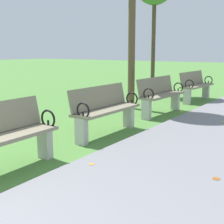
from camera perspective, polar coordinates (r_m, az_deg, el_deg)
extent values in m
cube|color=gray|center=(4.15, -19.43, -4.51)|extent=(0.47, 1.61, 0.05)
cube|color=#B7B5AD|center=(4.68, -12.02, -5.54)|extent=(0.20, 0.12, 0.45)
torus|color=black|center=(4.57, -11.50, -1.22)|extent=(0.27, 0.04, 0.27)
cylinder|color=black|center=(4.58, -11.46, -2.20)|extent=(0.03, 0.03, 0.12)
cube|color=gray|center=(5.76, -0.84, 0.40)|extent=(0.45, 1.60, 0.05)
cube|color=gray|center=(5.83, -2.36, 2.77)|extent=(0.14, 1.60, 0.40)
cube|color=#B7B5AD|center=(5.25, -5.56, -3.53)|extent=(0.20, 0.12, 0.45)
cube|color=#B7B5AD|center=(6.41, 3.03, -0.78)|extent=(0.20, 0.12, 0.45)
torus|color=black|center=(5.11, -5.27, 0.28)|extent=(0.27, 0.03, 0.27)
cylinder|color=black|center=(5.13, -5.25, -0.60)|extent=(0.03, 0.03, 0.12)
torus|color=black|center=(6.33, 3.62, 2.42)|extent=(0.27, 0.03, 0.27)
cylinder|color=black|center=(6.35, 3.62, 1.71)|extent=(0.03, 0.03, 0.12)
cube|color=gray|center=(7.73, 9.08, 3.04)|extent=(0.51, 1.62, 0.05)
cube|color=gray|center=(7.79, 7.89, 4.80)|extent=(0.19, 1.60, 0.40)
cube|color=#B7B5AD|center=(7.13, 6.23, 0.40)|extent=(0.20, 0.13, 0.45)
cube|color=#B7B5AD|center=(8.42, 11.38, 1.90)|extent=(0.20, 0.13, 0.45)
torus|color=black|center=(7.03, 6.63, 3.24)|extent=(0.27, 0.04, 0.27)
cylinder|color=black|center=(7.04, 6.62, 2.60)|extent=(0.03, 0.03, 0.12)
torus|color=black|center=(8.37, 11.91, 4.34)|extent=(0.27, 0.04, 0.27)
cylinder|color=black|center=(8.38, 11.89, 3.80)|extent=(0.03, 0.03, 0.12)
cube|color=gray|center=(10.01, 15.20, 4.62)|extent=(0.51, 1.62, 0.05)
cube|color=gray|center=(10.06, 14.26, 5.99)|extent=(0.19, 1.60, 0.40)
cube|color=#B7B5AD|center=(9.36, 13.43, 2.73)|extent=(0.21, 0.13, 0.45)
cube|color=#B7B5AD|center=(10.73, 16.61, 3.62)|extent=(0.21, 0.13, 0.45)
torus|color=black|center=(9.28, 13.82, 4.91)|extent=(0.27, 0.04, 0.27)
cylinder|color=black|center=(9.29, 13.80, 4.42)|extent=(0.03, 0.03, 0.12)
torus|color=black|center=(10.69, 17.06, 5.53)|extent=(0.27, 0.04, 0.27)
cylinder|color=black|center=(10.69, 17.04, 5.11)|extent=(0.03, 0.03, 0.12)
cylinder|color=brown|center=(8.39, 3.58, 12.84)|extent=(0.18, 0.18, 3.59)
cylinder|color=#4C3D2D|center=(11.06, 7.47, 11.56)|extent=(0.14, 0.14, 3.28)
cylinder|color=gold|center=(7.25, 19.65, -1.65)|extent=(0.14, 0.14, 0.00)
cylinder|color=#AD6B23|center=(6.64, 1.99, -2.31)|extent=(0.10, 0.10, 0.00)
cylinder|color=#BC842D|center=(4.36, -3.73, -9.40)|extent=(0.10, 0.10, 0.00)
cylinder|color=#93511E|center=(9.54, 13.70, 1.52)|extent=(0.15, 0.15, 0.00)
cylinder|color=brown|center=(11.11, 17.40, 2.66)|extent=(0.10, 0.10, 0.00)
cylinder|color=#93511E|center=(4.09, 18.35, -11.36)|extent=(0.10, 0.10, 0.00)
cylinder|color=gold|center=(8.21, 12.49, 0.04)|extent=(0.15, 0.15, 0.00)
cylinder|color=gold|center=(6.75, -4.63, -2.13)|extent=(0.14, 0.14, 0.00)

